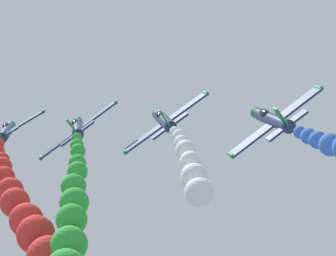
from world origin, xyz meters
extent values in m
cylinder|color=navy|center=(-15.89, 13.38, 122.29)|extent=(1.50, 9.00, 1.50)
cone|color=#1E8438|center=(-15.89, 18.48, 122.29)|extent=(1.43, 1.20, 1.43)
cube|color=navy|center=(-15.84, 12.98, 122.21)|extent=(8.04, 1.90, 4.79)
cylinder|color=#1E8438|center=(-11.87, 12.98, 124.53)|extent=(0.49, 1.40, 0.49)
cube|color=navy|center=(-15.92, 9.38, 122.34)|extent=(3.37, 1.20, 2.07)
ellipsoid|color=black|center=(-16.14, 15.18, 122.72)|extent=(1.04, 2.20, 1.01)
sphere|color=red|center=(-15.01, -0.51, 121.65)|extent=(1.42, 1.42, 1.42)
sphere|color=red|center=(-14.78, -2.73, 121.41)|extent=(1.80, 1.80, 1.80)
sphere|color=red|center=(-14.44, -4.95, 120.89)|extent=(1.97, 1.97, 1.97)
sphere|color=red|center=(-13.71, -7.17, 120.28)|extent=(2.20, 2.20, 2.20)
sphere|color=red|center=(-13.16, -9.39, 119.80)|extent=(2.37, 2.37, 2.37)
sphere|color=red|center=(-12.17, -11.61, 118.98)|extent=(2.59, 2.59, 2.59)
sphere|color=red|center=(-11.36, -13.84, 118.47)|extent=(2.83, 2.83, 2.83)
cylinder|color=navy|center=(-8.24, 6.54, 123.44)|extent=(1.54, 9.00, 1.54)
cone|color=#1E8438|center=(-8.24, 11.64, 123.44)|extent=(1.46, 1.20, 1.46)
cube|color=navy|center=(-8.18, 6.14, 123.36)|extent=(7.53, 1.90, 5.57)
cylinder|color=#1E8438|center=(-11.89, 6.14, 120.65)|extent=(0.50, 1.40, 0.50)
cylinder|color=#1E8438|center=(-4.46, 6.14, 126.08)|extent=(0.50, 1.40, 0.50)
cube|color=navy|center=(-8.27, 2.54, 123.48)|extent=(3.17, 1.20, 2.39)
cube|color=#1E8438|center=(-8.81, 2.44, 124.22)|extent=(1.06, 1.10, 1.37)
ellipsoid|color=black|center=(-8.53, 8.34, 123.84)|extent=(1.06, 2.20, 1.04)
sphere|color=green|center=(-8.33, -0.66, 123.49)|extent=(1.00, 1.00, 1.00)
sphere|color=green|center=(-8.35, -2.86, 123.17)|extent=(1.21, 1.21, 1.21)
sphere|color=green|center=(-8.26, -5.06, 123.03)|extent=(1.28, 1.28, 1.28)
sphere|color=green|center=(-8.32, -7.26, 122.42)|extent=(1.44, 1.44, 1.44)
sphere|color=green|center=(-8.33, -9.46, 122.14)|extent=(1.61, 1.61, 1.61)
sphere|color=green|center=(-8.63, -11.66, 121.45)|extent=(1.92, 1.92, 1.92)
sphere|color=green|center=(-8.59, -13.86, 120.75)|extent=(2.15, 2.15, 2.15)
sphere|color=green|center=(-8.78, -16.06, 120.07)|extent=(2.21, 2.21, 2.21)
sphere|color=green|center=(-8.93, -18.26, 118.98)|extent=(2.49, 2.49, 2.49)
cylinder|color=navy|center=(-0.23, 0.77, 124.75)|extent=(1.53, 9.00, 1.53)
cone|color=#1E8438|center=(-0.23, 5.87, 124.75)|extent=(1.46, 1.20, 1.46)
cube|color=navy|center=(-0.18, 0.37, 124.67)|extent=(7.62, 1.90, 5.45)
cylinder|color=#1E8438|center=(-3.94, 0.37, 122.02)|extent=(0.50, 1.40, 0.50)
cylinder|color=#1E8438|center=(3.58, 0.37, 127.32)|extent=(0.50, 1.40, 0.50)
cube|color=navy|center=(-0.26, -3.23, 124.79)|extent=(3.21, 1.20, 2.34)
cube|color=#1E8438|center=(-0.79, -3.33, 125.54)|extent=(1.04, 1.10, 1.39)
ellipsoid|color=black|center=(-0.52, 2.57, 125.16)|extent=(1.06, 2.20, 1.03)
sphere|color=white|center=(-0.20, -6.12, 124.65)|extent=(0.97, 0.97, 0.97)
sphere|color=white|center=(-0.11, -8.01, 124.60)|extent=(1.11, 1.11, 1.11)
sphere|color=white|center=(-0.19, -9.89, 124.33)|extent=(1.21, 1.21, 1.21)
sphere|color=white|center=(-0.19, -11.78, 124.05)|extent=(1.55, 1.55, 1.55)
sphere|color=white|center=(-0.12, -13.67, 123.48)|extent=(1.61, 1.61, 1.61)
sphere|color=white|center=(-0.14, -15.56, 122.73)|extent=(1.99, 1.99, 1.99)
sphere|color=white|center=(-0.12, -17.45, 122.05)|extent=(2.03, 2.03, 2.03)
cylinder|color=navy|center=(7.98, -6.88, 125.63)|extent=(1.54, 9.00, 1.54)
cone|color=#1E8438|center=(7.98, -1.78, 125.63)|extent=(1.46, 1.20, 1.46)
cube|color=navy|center=(8.04, -7.28, 125.55)|extent=(7.48, 1.90, 5.65)
cylinder|color=#1E8438|center=(4.35, -7.28, 122.80)|extent=(0.50, 1.40, 0.50)
cylinder|color=#1E8438|center=(11.73, -7.28, 128.30)|extent=(0.50, 1.40, 0.50)
cube|color=navy|center=(7.95, -10.88, 125.67)|extent=(3.15, 1.20, 2.42)
cube|color=#1E8438|center=(7.40, -10.98, 126.40)|extent=(1.07, 1.10, 1.37)
ellipsoid|color=black|center=(7.68, -5.08, 126.03)|extent=(1.06, 2.20, 1.04)
sphere|color=blue|center=(8.04, -13.85, 125.54)|extent=(0.96, 0.96, 0.96)
sphere|color=blue|center=(8.05, -15.82, 125.53)|extent=(1.18, 1.18, 1.18)
sphere|color=blue|center=(8.06, -17.78, 125.55)|extent=(1.27, 1.27, 1.27)
sphere|color=blue|center=(8.22, -19.75, 125.52)|extent=(1.56, 1.56, 1.56)
camera|label=1|loc=(-8.25, -63.96, 132.64)|focal=75.69mm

